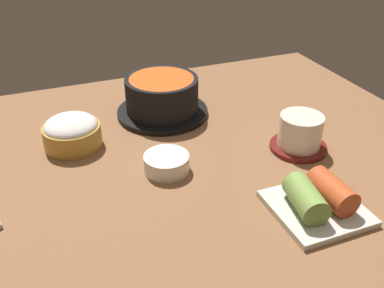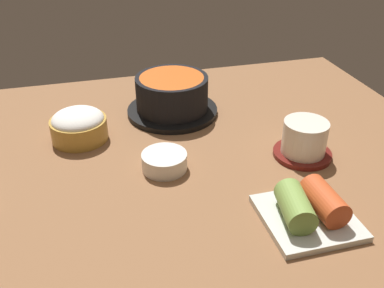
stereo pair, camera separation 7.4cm
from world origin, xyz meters
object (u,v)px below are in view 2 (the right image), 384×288
Objects in this scene: tea_cup_with_saucer at (304,140)px; rice_bowl at (79,125)px; stone_pot at (172,96)px; kimchi_plate at (309,209)px; banchan_cup_center at (164,161)px.

rice_bowl is at bearing 156.67° from tea_cup_with_saucer.
rice_bowl is at bearing -163.02° from stone_pot.
stone_pot is 1.47× the size of kimchi_plate.
stone_pot is at bearing 129.96° from tea_cup_with_saucer.
tea_cup_with_saucer is 0.80× the size of kimchi_plate.
stone_pot is at bearing 16.98° from rice_bowl.
banchan_cup_center is at bearing -46.39° from rice_bowl.
tea_cup_with_saucer is at bearing 65.00° from kimchi_plate.
rice_bowl reaches higher than kimchi_plate.
stone_pot is 2.45× the size of banchan_cup_center.
stone_pot is 1.83× the size of tea_cup_with_saucer.
tea_cup_with_saucer reaches higher than rice_bowl.
rice_bowl is 1.37× the size of banchan_cup_center.
kimchi_plate is (16.83, -18.02, 0.49)cm from banchan_cup_center.
banchan_cup_center is 24.67cm from kimchi_plate.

